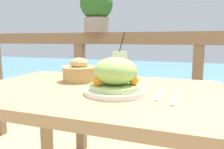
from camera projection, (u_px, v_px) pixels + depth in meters
patio_table at (94, 111)px, 0.99m from camera, size 1.12×0.74×0.74m
railing_fence at (133, 70)px, 1.66m from camera, size 2.80×0.08×1.01m
sea_backdrop at (165, 82)px, 4.07m from camera, size 12.00×4.00×0.35m
salad_plate at (115, 78)px, 0.87m from camera, size 0.25×0.25×0.15m
drink_glass at (119, 67)px, 1.11m from camera, size 0.08×0.08×0.25m
bread_basket at (79, 71)px, 1.13m from camera, size 0.18×0.18×0.12m
potted_plant at (97, 8)px, 1.68m from camera, size 0.25×0.25×0.35m
fork at (160, 95)px, 0.85m from camera, size 0.02×0.18×0.00m
knife at (175, 99)px, 0.79m from camera, size 0.03×0.18×0.00m
orange_near_basket at (131, 72)px, 1.20m from camera, size 0.07×0.07×0.07m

